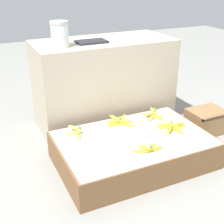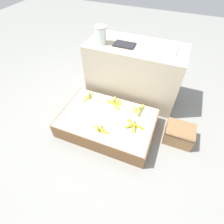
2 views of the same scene
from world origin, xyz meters
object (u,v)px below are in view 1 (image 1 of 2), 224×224
(glass_jar, at_px, (60,34))
(banana_bunch_back_midleft, at_px, (119,121))
(banana_bunch_front_midleft, at_px, (148,148))
(wooden_crate, at_px, (207,121))
(banana_bunch_back_midright, at_px, (154,114))
(banana_bunch_middle_midright, at_px, (172,127))
(foam_tray_white, at_px, (140,36))
(banana_bunch_back_left, at_px, (77,131))

(glass_jar, bearing_deg, banana_bunch_back_midleft, -48.85)
(banana_bunch_front_midleft, relative_size, banana_bunch_back_midleft, 1.05)
(banana_bunch_back_midleft, distance_m, glass_jar, 0.86)
(wooden_crate, distance_m, banana_bunch_back_midleft, 0.89)
(wooden_crate, relative_size, banana_bunch_front_midleft, 1.38)
(wooden_crate, xyz_separation_m, banana_bunch_back_midright, (-0.55, 0.08, 0.15))
(banana_bunch_back_midright, bearing_deg, banana_bunch_back_midleft, 178.59)
(banana_bunch_middle_midright, xyz_separation_m, foam_tray_white, (0.12, 0.78, 0.58))
(banana_bunch_middle_midright, distance_m, banana_bunch_back_left, 0.76)
(glass_jar, bearing_deg, wooden_crate, -21.46)
(wooden_crate, xyz_separation_m, glass_jar, (-1.23, 0.48, 0.82))
(banana_bunch_back_left, xyz_separation_m, foam_tray_white, (0.84, 0.52, 0.58))
(banana_bunch_back_left, height_order, glass_jar, glass_jar)
(banana_bunch_middle_midright, xyz_separation_m, banana_bunch_back_midright, (-0.01, 0.26, 0.00))
(banana_bunch_front_midleft, xyz_separation_m, glass_jar, (-0.34, 0.87, 0.68))
(banana_bunch_middle_midright, distance_m, glass_jar, 1.17)
(banana_bunch_back_midleft, bearing_deg, banana_bunch_back_left, -177.78)
(glass_jar, bearing_deg, banana_bunch_back_midright, -31.02)
(wooden_crate, distance_m, foam_tray_white, 1.02)
(banana_bunch_back_midleft, bearing_deg, banana_bunch_back_midright, -1.41)
(wooden_crate, bearing_deg, banana_bunch_front_midleft, -156.43)
(banana_bunch_back_midright, height_order, foam_tray_white, foam_tray_white)
(banana_bunch_back_left, height_order, banana_bunch_back_midleft, banana_bunch_back_midleft)
(foam_tray_white, bearing_deg, banana_bunch_front_midleft, -115.37)
(banana_bunch_back_left, distance_m, banana_bunch_back_midright, 0.71)
(banana_bunch_front_midleft, bearing_deg, banana_bunch_middle_midright, 30.25)
(banana_bunch_front_midleft, height_order, banana_bunch_back_midleft, banana_bunch_back_midleft)
(banana_bunch_back_left, bearing_deg, banana_bunch_back_midleft, 2.22)
(foam_tray_white, bearing_deg, banana_bunch_back_left, -148.07)
(banana_bunch_front_midleft, relative_size, banana_bunch_back_left, 1.05)
(wooden_crate, xyz_separation_m, banana_bunch_back_left, (-1.26, 0.07, 0.14))
(banana_bunch_front_midleft, xyz_separation_m, banana_bunch_back_left, (-0.38, 0.45, 0.00))
(banana_bunch_front_midleft, bearing_deg, banana_bunch_back_left, 129.87)
(banana_bunch_front_midleft, height_order, banana_bunch_back_left, banana_bunch_back_left)
(banana_bunch_front_midleft, relative_size, glass_jar, 1.16)
(wooden_crate, xyz_separation_m, banana_bunch_front_midleft, (-0.88, -0.38, 0.14))
(banana_bunch_front_midleft, distance_m, banana_bunch_back_midleft, 0.47)
(banana_bunch_back_left, relative_size, banana_bunch_back_midright, 1.03)
(banana_bunch_middle_midright, bearing_deg, banana_bunch_front_midleft, -149.75)
(foam_tray_white, bearing_deg, banana_bunch_back_midright, -104.30)
(banana_bunch_middle_midright, distance_m, banana_bunch_back_midleft, 0.43)
(wooden_crate, height_order, banana_bunch_middle_midright, banana_bunch_middle_midright)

